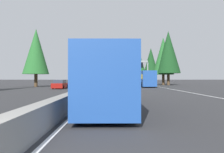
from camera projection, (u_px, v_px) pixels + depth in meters
ground_plane at (104, 84)px, 62.03m from camera, size 320.00×320.00×0.00m
median_barrier at (105, 81)px, 82.03m from camera, size 180.00×0.56×0.90m
shoulder_stripe_right at (138, 83)px, 72.09m from camera, size 160.00×0.16×0.01m
shoulder_stripe_median at (106, 83)px, 72.03m from camera, size 160.00×0.16×0.01m
sign_gantry_overhead at (126, 65)px, 54.98m from camera, size 0.50×12.68×6.49m
bus_far_right at (107, 79)px, 12.68m from camera, size 11.50×2.55×3.10m
sedan_far_left at (109, 87)px, 22.87m from camera, size 4.40×1.80×1.47m
box_truck_mid_right at (123, 79)px, 58.89m from camera, size 8.50×2.40×2.95m
pickup_near_right at (123, 80)px, 116.72m from camera, size 5.60×2.00×1.86m
sedan_mid_left at (110, 82)px, 57.98m from camera, size 4.40×1.80×1.47m
minivan_far_center at (116, 79)px, 131.74m from camera, size 5.00×1.95×1.69m
sedan_near_center at (117, 80)px, 112.67m from camera, size 4.40×1.80×1.47m
bus_distant_a at (145, 78)px, 41.67m from camera, size 11.50×2.55×3.10m
oncoming_near at (60, 84)px, 33.58m from camera, size 4.40×1.80×1.47m
conifer_right_near at (168, 52)px, 50.47m from camera, size 5.92×5.92×13.46m
conifer_right_mid at (163, 56)px, 51.50m from camera, size 5.32×5.32×12.08m
conifer_right_far at (151, 61)px, 88.77m from camera, size 6.56×6.56×14.91m
conifer_right_distant at (140, 65)px, 111.91m from camera, size 6.32×6.32×14.36m
conifer_left_near at (36, 52)px, 40.68m from camera, size 5.12×5.12×11.63m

